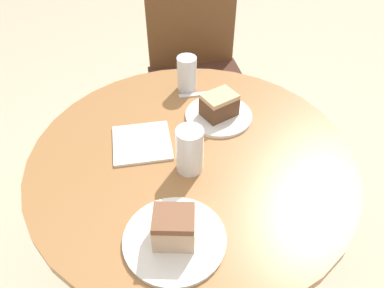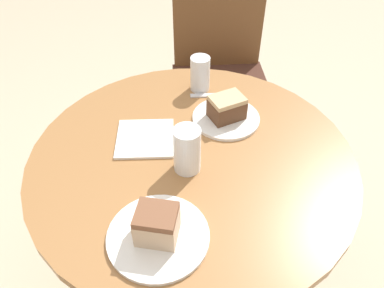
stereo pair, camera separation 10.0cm
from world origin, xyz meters
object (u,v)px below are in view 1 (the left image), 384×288
Objects in this scene: chair at (197,72)px; plate_far at (175,239)px; plate_near at (219,115)px; glass_water at (186,76)px; cake_slice_near at (219,105)px; cake_slice_far at (174,227)px; glass_lemonade at (190,152)px.

chair is 3.93× the size of plate_far.
chair is at bearing 92.33° from plate_near.
chair is 0.55m from glass_water.
plate_far is (-0.14, -0.43, 0.00)m from plate_near.
chair is 7.35× the size of cake_slice_near.
chair is 7.70× the size of glass_water.
plate_near is 0.89× the size of plate_far.
cake_slice_far is at bearing 180.00° from plate_far.
chair is 6.96× the size of glass_lemonade.
chair is 0.89m from glass_lemonade.
cake_slice_far is at bearing -101.43° from glass_lemonade.
cake_slice_near is at bearing 71.64° from cake_slice_far.
glass_water is at bearing 89.27° from glass_lemonade.
plate_far is at bearing 0.00° from cake_slice_far.
cake_slice_near is (0.03, -0.63, 0.27)m from chair.
chair is at bearing 83.63° from plate_far.
chair is at bearing 84.98° from glass_lemonade.
plate_near is 0.19m from glass_water.
cake_slice_far is 0.59m from glass_water.
glass_water is (0.05, 0.59, 0.05)m from plate_far.
cake_slice_far is 0.23m from glass_lemonade.
cake_slice_near is at bearing 65.00° from glass_lemonade.
plate_near is at bearing -59.04° from glass_water.
glass_lemonade is (0.04, 0.22, 0.01)m from cake_slice_far.
glass_water is (0.00, 0.37, -0.01)m from glass_lemonade.
cake_slice_near is 0.23m from glass_lemonade.
glass_lemonade reaches higher than cake_slice_near.
cake_slice_near is 0.95× the size of glass_lemonade.
plate_far is 0.59m from glass_water.
chair is 0.68m from cake_slice_near.
cake_slice_near is 0.18m from glass_water.
chair reaches higher than plate_far.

